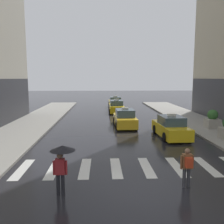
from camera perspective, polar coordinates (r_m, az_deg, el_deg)
ground_plane at (r=9.74m, az=6.89°, el=-19.18°), size 160.00×160.00×0.00m
crosswalk_markings at (r=12.45m, az=4.60°, el=-12.91°), size 11.30×2.80×0.01m
taxi_lead at (r=18.89m, az=13.75°, el=-3.61°), size 2.08×4.61×1.80m
taxi_second at (r=22.34m, az=3.04°, el=-1.63°), size 2.00×4.57×1.80m
taxi_third at (r=31.49m, az=1.04°, el=1.17°), size 1.93×4.54×1.80m
taxi_fourth at (r=37.24m, az=0.75°, el=2.22°), size 2.00×4.57×1.80m
pedestrian_with_umbrella at (r=9.44m, az=-11.81°, el=-10.23°), size 0.96×0.96×1.94m
pedestrian_with_backpack at (r=10.40m, az=17.37°, el=-11.87°), size 0.55×0.43×1.65m
planter_mid_block at (r=22.76m, az=22.67°, el=-1.68°), size 1.10×1.10×1.60m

